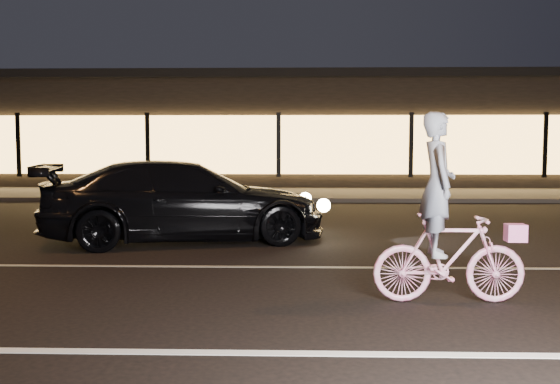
{
  "coord_description": "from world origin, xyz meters",
  "views": [
    {
      "loc": [
        0.67,
        -6.49,
        1.75
      ],
      "look_at": [
        0.46,
        0.6,
        1.16
      ],
      "focal_mm": 40.0,
      "sensor_mm": 36.0,
      "label": 1
    }
  ],
  "objects": [
    {
      "name": "ground",
      "position": [
        0.0,
        0.0,
        0.0
      ],
      "size": [
        90.0,
        90.0,
        0.0
      ],
      "primitive_type": "plane",
      "color": "black",
      "rests_on": "ground"
    },
    {
      "name": "lane_stripe_near",
      "position": [
        0.0,
        -1.5,
        0.0
      ],
      "size": [
        60.0,
        0.12,
        0.01
      ],
      "primitive_type": "cube",
      "color": "silver",
      "rests_on": "ground"
    },
    {
      "name": "lane_stripe_far",
      "position": [
        0.0,
        2.0,
        0.0
      ],
      "size": [
        60.0,
        0.1,
        0.01
      ],
      "primitive_type": "cube",
      "color": "gray",
      "rests_on": "ground"
    },
    {
      "name": "sidewalk",
      "position": [
        0.0,
        13.0,
        0.06
      ],
      "size": [
        30.0,
        4.0,
        0.12
      ],
      "primitive_type": "cube",
      "color": "#383533",
      "rests_on": "ground"
    },
    {
      "name": "storefront",
      "position": [
        0.0,
        18.97,
        2.15
      ],
      "size": [
        25.4,
        8.42,
        4.2
      ],
      "color": "black",
      "rests_on": "ground"
    },
    {
      "name": "cyclist",
      "position": [
        2.26,
        0.17,
        0.73
      ],
      "size": [
        1.63,
        0.56,
        2.05
      ],
      "rotation": [
        0.0,
        0.0,
        1.57
      ],
      "color": "#EB377E",
      "rests_on": "ground"
    },
    {
      "name": "sedan",
      "position": [
        -1.29,
        4.19,
        0.7
      ],
      "size": [
        5.16,
        3.03,
        1.4
      ],
      "rotation": [
        0.0,
        0.0,
        1.81
      ],
      "color": "black",
      "rests_on": "ground"
    }
  ]
}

